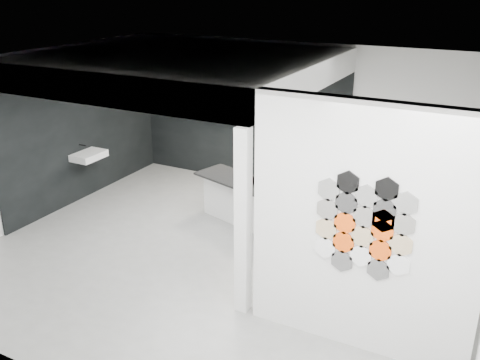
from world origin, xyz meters
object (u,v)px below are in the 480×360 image
at_px(kettle, 276,119).
at_px(stockpot, 198,108).
at_px(wall_basin, 89,156).
at_px(utensil_cup, 204,111).
at_px(glass_bowl, 308,124).
at_px(glass_vase, 308,123).
at_px(partition_panel, 362,232).
at_px(kitchen_island, 240,198).
at_px(bottle_dark, 240,113).

bearing_deg(kettle, stockpot, 159.27).
bearing_deg(wall_basin, utensil_cup, 60.30).
xyz_separation_m(glass_bowl, glass_vase, (0.00, 0.00, 0.03)).
bearing_deg(glass_bowl, kettle, 180.00).
height_order(partition_panel, glass_vase, partition_panel).
bearing_deg(wall_basin, kitchen_island, 9.67).
bearing_deg(kettle, utensil_cup, 159.27).
relative_size(stockpot, utensil_cup, 2.43).
height_order(glass_vase, bottle_dark, bottle_dark).
height_order(wall_basin, glass_bowl, glass_bowl).
distance_m(kettle, glass_bowl, 0.64).
bearing_deg(glass_bowl, utensil_cup, 180.00).
xyz_separation_m(partition_panel, utensil_cup, (-4.29, 3.87, -0.03)).
bearing_deg(kettle, bottle_dark, 159.27).
bearing_deg(stockpot, kettle, 0.00).
height_order(partition_panel, kitchen_island, partition_panel).
xyz_separation_m(stockpot, utensil_cup, (0.12, 0.00, -0.05)).
relative_size(partition_panel, stockpot, 12.61).
bearing_deg(partition_panel, bottle_dark, 131.93).
bearing_deg(kettle, wall_basin, -163.82).
bearing_deg(utensil_cup, kitchen_island, -43.96).
bearing_deg(utensil_cup, partition_panel, -42.03).
height_order(glass_bowl, bottle_dark, bottle_dark).
bearing_deg(partition_panel, kitchen_island, 139.22).
distance_m(kitchen_island, bottle_dark, 2.05).
bearing_deg(utensil_cup, bottle_dark, 0.00).
bearing_deg(partition_panel, stockpot, 138.78).
relative_size(stockpot, glass_bowl, 1.86).
relative_size(partition_panel, kettle, 16.67).
xyz_separation_m(partition_panel, kitchen_island, (-2.64, 2.28, -1.01)).
distance_m(kettle, utensil_cup, 1.57).
xyz_separation_m(partition_panel, bottle_dark, (-3.47, 3.87, 0.00)).
bearing_deg(bottle_dark, glass_vase, 0.00).
xyz_separation_m(partition_panel, wall_basin, (-5.46, 1.80, -0.55)).
xyz_separation_m(kitchen_island, utensil_cup, (-1.64, 1.58, 0.97)).
distance_m(glass_vase, bottle_dark, 1.40).
relative_size(wall_basin, bottle_dark, 3.66).
bearing_deg(bottle_dark, glass_bowl, 0.00).
height_order(stockpot, glass_bowl, stockpot).
height_order(kitchen_island, utensil_cup, utensil_cup).
bearing_deg(kettle, kitchen_island, -108.14).
distance_m(wall_basin, utensil_cup, 2.43).
bearing_deg(partition_panel, glass_vase, 118.23).
relative_size(partition_panel, glass_vase, 18.74).
xyz_separation_m(kitchen_island, kettle, (-0.07, 1.58, 1.00)).
height_order(glass_bowl, utensil_cup, utensil_cup).
height_order(glass_vase, utensil_cup, glass_vase).
height_order(partition_panel, glass_bowl, partition_panel).
relative_size(glass_vase, bottle_dark, 0.91).
distance_m(wall_basin, glass_bowl, 4.00).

